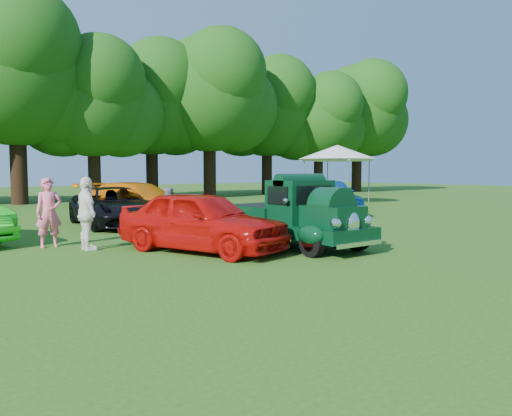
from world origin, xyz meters
TOP-DOWN VIEW (x-y plane):
  - ground at (0.00, 0.00)m, footprint 120.00×120.00m
  - hero_pickup at (0.36, 0.70)m, footprint 2.14×4.60m
  - red_convertible at (-2.10, 1.45)m, footprint 3.32×4.93m
  - back_car_black at (-1.66, 8.43)m, footprint 2.90×5.42m
  - back_car_orange at (-0.16, 9.68)m, footprint 4.42×5.85m
  - back_car_blue at (8.28, 7.21)m, footprint 4.15×5.40m
  - back_car_green at (8.97, 8.93)m, footprint 3.60×4.12m
  - spectator_pink at (-4.98, 4.56)m, footprint 0.71×0.50m
  - spectator_grey at (-1.28, 4.77)m, footprint 0.94×0.92m
  - spectator_white at (-4.36, 3.38)m, footprint 0.48×1.12m
  - canopy_tent at (14.50, 12.68)m, footprint 6.05×6.05m
  - tree_line at (1.89, 24.21)m, footprint 65.92×10.83m

SIDE VIEW (x-z plane):
  - ground at x=0.00m, z-range 0.00..0.00m
  - back_car_green at x=8.97m, z-range 0.00..1.35m
  - back_car_black at x=-1.66m, z-range 0.00..1.45m
  - spectator_grey at x=-1.28m, z-range 0.00..1.53m
  - hero_pickup at x=0.36m, z-range -0.12..1.68m
  - red_convertible at x=-2.10m, z-range 0.00..1.56m
  - back_car_orange at x=-0.16m, z-range 0.00..1.58m
  - back_car_blue at x=8.28m, z-range 0.00..1.72m
  - spectator_pink at x=-4.98m, z-range 0.00..1.86m
  - spectator_white at x=-4.36m, z-range 0.00..1.89m
  - canopy_tent at x=14.50m, z-range 1.35..5.02m
  - tree_line at x=1.89m, z-range 1.05..13.52m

